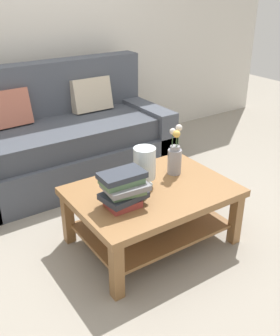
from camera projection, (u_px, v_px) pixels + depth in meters
The scene contains 7 objects.
ground_plane at pixel (119, 223), 3.10m from camera, with size 10.00×10.00×0.00m, color gray.
back_wall at pixel (26, 25), 3.73m from camera, with size 6.40×0.12×2.70m, color beige.
couch at pixel (63, 141), 3.69m from camera, with size 1.95×0.90×1.06m.
coffee_table at pixel (152, 204), 2.76m from camera, with size 1.11×0.79×0.44m.
book_stack_main at pixel (124, 189), 2.46m from camera, with size 0.30×0.24×0.23m.
glass_hurricane_vase at pixel (145, 164), 2.66m from camera, with size 0.15×0.15×0.29m.
flower_pitcher at pixel (175, 156), 2.86m from camera, with size 0.11×0.10×0.37m.
Camera 1 is at (-1.31, -2.24, 1.75)m, focal length 41.71 mm.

